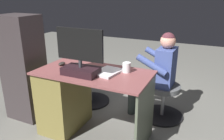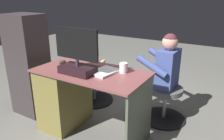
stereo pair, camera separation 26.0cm
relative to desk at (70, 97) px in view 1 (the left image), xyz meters
The scene contains 13 objects.
ground_plane 0.60m from the desk, 134.53° to the right, with size 10.00×10.00×0.00m, color slate.
desk is the anchor object (origin of this frame).
monitor 0.58m from the desk, 152.96° to the left, with size 0.51×0.20×0.46m.
keyboard 0.43m from the desk, 162.04° to the right, with size 0.42×0.14×0.02m, color black.
computer_mouse 0.40m from the desk, 19.32° to the right, with size 0.06×0.10×0.04m, color black.
cup 0.77m from the desk, 168.02° to the right, with size 0.08×0.08×0.10m, color white.
tv_remote 0.37m from the desk, 169.97° to the right, with size 0.04×0.15×0.02m, color black.
notebook_binder 0.60m from the desk, behind, with size 0.22×0.30×0.02m, color silver.
office_chair_teddy 0.70m from the desk, 78.85° to the right, with size 0.55×0.55×0.44m.
teddy_bear 0.72m from the desk, 79.06° to the right, with size 0.27×0.27×0.38m.
visitor_chair 1.17m from the desk, 142.63° to the right, with size 0.54×0.54×0.44m.
person 1.11m from the desk, 139.84° to the right, with size 0.55×0.49×1.10m.
equipment_rack 0.72m from the desk, ahead, with size 0.44×0.36×1.30m, color #342D2E.
Camera 1 is at (-1.09, 2.20, 1.54)m, focal length 35.58 mm.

